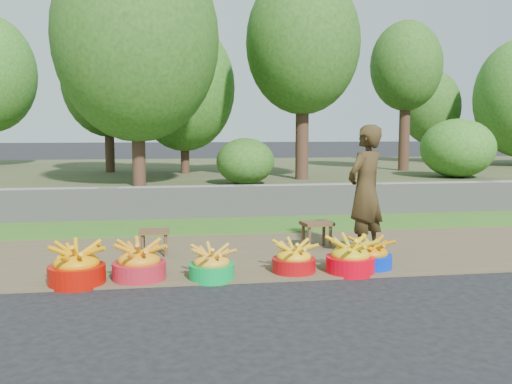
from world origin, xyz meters
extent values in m
plane|color=black|center=(0.00, 0.00, 0.00)|extent=(120.00, 120.00, 0.00)
cube|color=brown|center=(0.00, 1.25, 0.01)|extent=(80.00, 2.50, 0.02)
cube|color=#386A1E|center=(0.00, 3.25, 0.02)|extent=(80.00, 1.50, 0.04)
cube|color=gray|center=(0.00, 4.10, 0.28)|extent=(80.00, 0.35, 0.55)
cube|color=#404628|center=(0.00, 9.00, 0.25)|extent=(80.00, 10.00, 0.50)
cylinder|color=#40291C|center=(-2.57, 8.20, 1.25)|extent=(0.21, 0.21, 1.49)
ellipsoid|color=#2F5D1B|center=(-2.57, 8.20, 2.63)|extent=(2.10, 2.10, 2.63)
cylinder|color=#40291C|center=(-0.86, 7.56, 1.12)|extent=(0.19, 0.19, 1.24)
ellipsoid|color=#367220|center=(-0.86, 7.56, 2.42)|extent=(2.27, 2.27, 2.84)
cylinder|color=#40291C|center=(4.37, 7.63, 1.49)|extent=(0.26, 0.26, 1.98)
ellipsoid|color=#2F5D1B|center=(4.37, 7.63, 2.98)|extent=(1.69, 1.69, 2.12)
cylinder|color=#40291C|center=(1.38, 5.69, 1.50)|extent=(0.26, 0.26, 2.00)
ellipsoid|color=#2F5D1B|center=(1.38, 5.69, 3.17)|extent=(2.24, 2.24, 2.79)
cylinder|color=#40291C|center=(-1.76, 4.80, 1.35)|extent=(0.23, 0.23, 1.69)
ellipsoid|color=#2F5D1B|center=(-1.76, 4.80, 3.04)|extent=(2.84, 2.84, 3.55)
cylinder|color=#40291C|center=(6.60, 10.88, 1.06)|extent=(0.18, 0.18, 1.12)
ellipsoid|color=#2F5D1B|center=(6.60, 10.88, 2.15)|extent=(1.77, 1.77, 2.21)
ellipsoid|color=#367220|center=(4.64, 5.58, 1.10)|extent=(1.51, 1.51, 1.21)
ellipsoid|color=#2F5D1B|center=(0.12, 4.78, 0.92)|extent=(1.05, 1.05, 0.84)
ellipsoid|color=#367220|center=(4.63, 5.72, 0.90)|extent=(1.00, 1.00, 0.80)
cylinder|color=#A60D04|center=(-2.16, 0.20, 0.10)|extent=(0.54, 0.54, 0.20)
ellipsoid|color=orange|center=(-2.16, 0.20, 0.25)|extent=(0.48, 0.48, 0.31)
cylinder|color=#B01C29|center=(-1.57, 0.27, 0.09)|extent=(0.53, 0.53, 0.19)
ellipsoid|color=orange|center=(-1.57, 0.27, 0.24)|extent=(0.46, 0.46, 0.30)
cylinder|color=#00A03B|center=(-0.86, 0.18, 0.08)|extent=(0.46, 0.46, 0.16)
ellipsoid|color=orange|center=(-0.86, 0.18, 0.21)|extent=(0.40, 0.40, 0.26)
cylinder|color=#A8090D|center=(0.00, 0.31, 0.08)|extent=(0.45, 0.45, 0.16)
ellipsoid|color=gold|center=(0.00, 0.31, 0.21)|extent=(0.40, 0.40, 0.26)
cylinder|color=red|center=(0.58, 0.21, 0.09)|extent=(0.51, 0.51, 0.18)
ellipsoid|color=gold|center=(0.58, 0.21, 0.23)|extent=(0.45, 0.45, 0.29)
cylinder|color=#002AD8|center=(0.85, 0.35, 0.08)|extent=(0.46, 0.46, 0.16)
ellipsoid|color=#CD7B06|center=(0.85, 0.35, 0.21)|extent=(0.40, 0.40, 0.26)
cube|color=#543721|center=(-1.44, 1.32, 0.30)|extent=(0.35, 0.27, 0.04)
cylinder|color=#543721|center=(-1.58, 1.23, 0.15)|extent=(0.04, 0.04, 0.26)
cylinder|color=#543721|center=(-1.31, 1.22, 0.15)|extent=(0.04, 0.04, 0.26)
cylinder|color=#543721|center=(-1.57, 1.41, 0.15)|extent=(0.04, 0.04, 0.26)
cylinder|color=#543721|center=(-1.31, 1.41, 0.15)|extent=(0.04, 0.04, 0.26)
cube|color=#543721|center=(0.56, 1.45, 0.32)|extent=(0.41, 0.34, 0.04)
cylinder|color=#543721|center=(0.43, 1.34, 0.16)|extent=(0.04, 0.04, 0.28)
cylinder|color=#543721|center=(0.71, 1.38, 0.16)|extent=(0.04, 0.04, 0.28)
cylinder|color=#543721|center=(0.40, 1.53, 0.16)|extent=(0.04, 0.04, 0.28)
cylinder|color=#543721|center=(0.68, 1.57, 0.16)|extent=(0.04, 0.04, 0.28)
imported|color=black|center=(1.00, 0.97, 0.78)|extent=(0.67, 0.62, 1.53)
camera|label=1|loc=(-1.30, -5.36, 1.50)|focal=40.00mm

